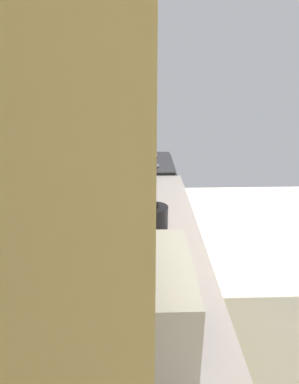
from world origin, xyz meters
TOP-DOWN VIEW (x-y plane):
  - wall_back at (0.00, 1.56)m, footprint 3.95×0.12m
  - counter_run at (-0.45, 1.18)m, footprint 2.92×0.66m
  - upper_cabinets at (-0.45, 1.34)m, footprint 2.01×0.31m
  - oven_range at (1.36, 1.19)m, footprint 0.71×0.63m
  - microwave at (-0.72, 1.20)m, footprint 0.47×0.37m
  - bowl at (-0.24, 1.12)m, footprint 0.19×0.19m
  - kettle at (0.02, 1.12)m, footprint 0.20×0.15m

SIDE VIEW (x-z plane):
  - counter_run at x=-0.45m, z-range 0.00..0.92m
  - oven_range at x=1.36m, z-range -0.07..1.03m
  - bowl at x=-0.24m, z-range 0.93..0.97m
  - kettle at x=0.02m, z-range 0.91..1.10m
  - microwave at x=-0.72m, z-range 0.92..1.22m
  - wall_back at x=0.00m, z-range 0.00..2.78m
  - upper_cabinets at x=-0.45m, z-range 1.47..2.11m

